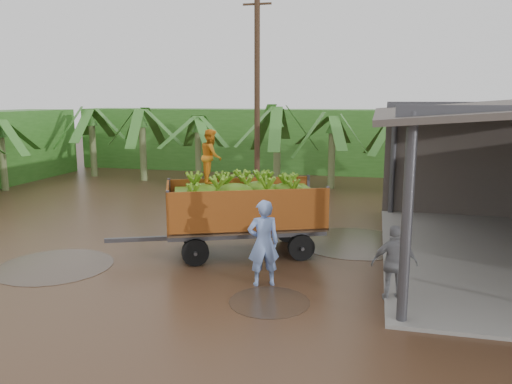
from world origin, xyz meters
TOP-DOWN VIEW (x-y plane):
  - ground at (0.00, 0.00)m, footprint 100.00×100.00m
  - hedge_north at (-2.00, 16.00)m, footprint 22.00×3.00m
  - banana_trailer at (1.23, -0.10)m, footprint 5.81×3.48m
  - man_blue at (2.30, -2.35)m, footprint 0.86×0.73m
  - man_grey at (5.17, -2.60)m, footprint 1.02×0.56m
  - utility_pole at (-0.31, 7.90)m, footprint 1.20×0.24m
  - banana_plants at (-5.21, 7.25)m, footprint 24.00×19.96m

SIDE VIEW (x-z plane):
  - ground at x=0.00m, z-range 0.00..0.00m
  - man_grey at x=5.17m, z-range 0.00..1.64m
  - man_blue at x=2.30m, z-range 0.00..2.00m
  - banana_trailer at x=1.23m, z-range -0.43..2.98m
  - banana_plants at x=-5.21m, z-range -0.19..3.71m
  - hedge_north at x=-2.00m, z-range 0.00..3.60m
  - utility_pole at x=-0.31m, z-range 0.06..8.73m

